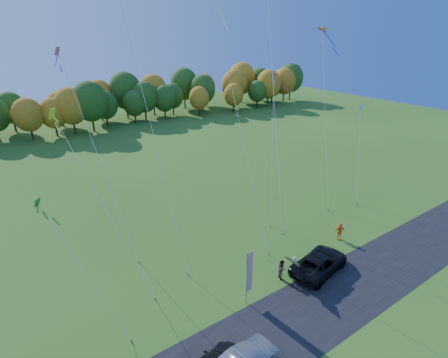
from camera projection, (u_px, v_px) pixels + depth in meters
ground at (267, 284)px, 27.75m from camera, size 160.00×160.00×0.00m
asphalt_strip at (304, 315)px, 24.72m from camera, size 90.00×6.00×0.01m
tree_line at (84, 131)px, 69.31m from camera, size 116.00×12.00×10.00m
black_suv at (319, 262)px, 29.01m from camera, size 6.24×3.71×1.63m
person_tailgate_a at (294, 265)px, 28.74m from camera, size 0.44×0.62×1.62m
person_tailgate_b at (282, 269)px, 28.17m from camera, size 0.85×0.97×1.68m
person_east at (340, 232)px, 33.37m from camera, size 1.08×0.84×1.72m
feather_flag at (249, 272)px, 24.95m from camera, size 0.58×0.15×4.42m
kite_delta_blue at (142, 90)px, 26.32m from camera, size 3.58×10.11×27.67m
kite_parafoil_orange at (271, 57)px, 33.62m from camera, size 6.58×11.81×32.73m
kite_delta_red at (237, 109)px, 29.58m from camera, size 2.71×9.26×23.62m
kite_parafoil_rainbow at (325, 117)px, 39.90m from camera, size 7.35×8.99×19.28m
kite_diamond_yellow at (105, 208)px, 25.41m from camera, size 4.13×8.07×13.90m
kite_diamond_green at (86, 273)px, 21.68m from camera, size 3.61×5.03×9.70m
kite_diamond_white at (272, 148)px, 36.04m from camera, size 4.93×5.95×15.24m
kite_diamond_pink at (100, 160)px, 28.97m from camera, size 2.88×7.59×17.72m
kite_diamond_blue_low at (359, 155)px, 40.14m from camera, size 3.28×3.78×11.11m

